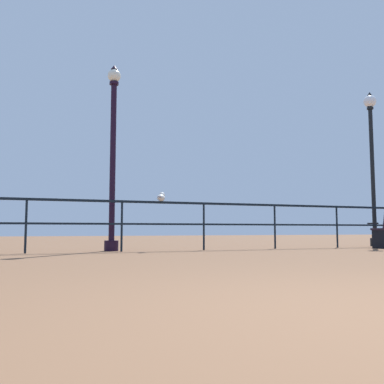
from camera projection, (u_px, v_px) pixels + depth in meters
pier_railing at (122, 214)px, 8.65m from camera, size 18.38×0.05×1.05m
lamppost_center at (113, 153)px, 9.01m from camera, size 0.30×0.30×4.04m
lamppost_right at (372, 152)px, 11.68m from camera, size 0.34×0.34×4.32m
seagull_on_rail at (161, 197)px, 9.02m from camera, size 0.27×0.41×0.20m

